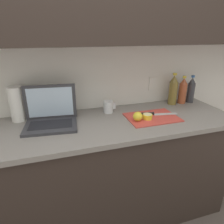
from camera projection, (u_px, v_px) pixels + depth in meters
The scene contains 13 objects.
ground_plane at pixel (97, 215), 1.77m from camera, with size 12.00×12.00×0.00m, color #564C47.
wall_back at pixel (83, 24), 1.41m from camera, with size 5.20×0.38×2.60m.
counter_unit at pixel (93, 173), 1.60m from camera, with size 2.20×0.63×0.89m.
laptop at pixel (51, 116), 1.41m from camera, with size 0.38×0.30×0.27m.
cutting_board at pixel (152, 117), 1.54m from camera, with size 0.39×0.28×0.01m, color #D1473D.
knife at pixel (152, 114), 1.58m from camera, with size 0.30×0.08×0.02m.
lemon_half_cut at pixel (147, 116), 1.50m from camera, with size 0.07×0.07×0.04m.
lemon_whole_beside at pixel (138, 116), 1.46m from camera, with size 0.07×0.07×0.07m.
bottle_green_soda at pixel (173, 90), 1.80m from camera, with size 0.08×0.08×0.29m.
bottle_oil_tall at pixel (183, 91), 1.83m from camera, with size 0.07×0.07×0.25m.
bottle_water_clear at pixel (191, 90), 1.86m from camera, with size 0.07×0.07×0.25m.
measuring_cup at pixel (108, 107), 1.63m from camera, with size 0.10×0.08×0.10m.
paper_towel_roll at pixel (17, 104), 1.45m from camera, with size 0.11×0.11×0.26m.
Camera 1 is at (-0.26, -1.29, 1.50)m, focal length 32.00 mm.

